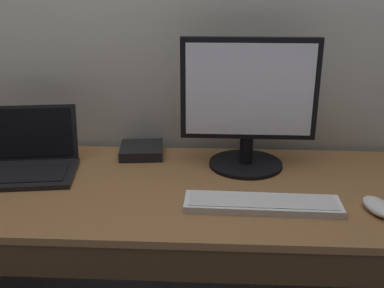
{
  "coord_description": "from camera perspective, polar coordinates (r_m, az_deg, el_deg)",
  "views": [
    {
      "loc": [
        0.19,
        -1.31,
        1.39
      ],
      "look_at": [
        0.12,
        0.0,
        0.9
      ],
      "focal_mm": 42.62,
      "sensor_mm": 36.0,
      "label": 1
    }
  ],
  "objects": [
    {
      "name": "laptop_black",
      "position": [
        1.63,
        -19.97,
        -1.96
      ],
      "size": [
        0.36,
        0.3,
        0.21
      ],
      "color": "black",
      "rests_on": "desk"
    },
    {
      "name": "computer_mouse",
      "position": [
        1.39,
        22.27,
        -7.27
      ],
      "size": [
        0.09,
        0.14,
        0.03
      ],
      "primitive_type": "ellipsoid",
      "rotation": [
        0.0,
        0.0,
        0.23
      ],
      "color": "white",
      "rests_on": "desk"
    },
    {
      "name": "external_monitor",
      "position": [
        1.53,
        7.08,
        5.01
      ],
      "size": [
        0.45,
        0.26,
        0.45
      ],
      "color": "black",
      "rests_on": "desk"
    },
    {
      "name": "wired_keyboard",
      "position": [
        1.33,
        8.78,
        -7.41
      ],
      "size": [
        0.45,
        0.12,
        0.02
      ],
      "color": "white",
      "rests_on": "desk"
    },
    {
      "name": "external_drive_box",
      "position": [
        1.7,
        -6.32,
        -0.79
      ],
      "size": [
        0.17,
        0.17,
        0.04
      ],
      "primitive_type": "cube",
      "rotation": [
        0.0,
        0.0,
        0.11
      ],
      "color": "black",
      "rests_on": "desk"
    },
    {
      "name": "desk",
      "position": [
        1.55,
        -4.57,
        -12.52
      ],
      "size": [
        1.77,
        0.67,
        0.76
      ],
      "color": "olive",
      "rests_on": "ground"
    }
  ]
}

